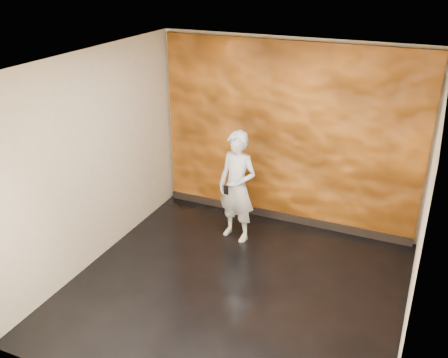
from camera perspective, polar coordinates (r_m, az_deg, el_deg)
The scene contains 5 objects.
room at distance 5.68m, azimuth 1.45°, elevation -0.93°, with size 4.02×4.02×2.81m.
feature_wall at distance 7.41m, azimuth 7.29°, elevation 4.88°, with size 3.90×0.06×2.75m, color orange.
baseboard at distance 7.91m, azimuth 6.70°, elevation -4.26°, with size 3.90×0.04×0.12m, color black.
man at distance 7.06m, azimuth 1.52°, elevation -0.90°, with size 0.59×0.39×1.63m, color #AAAFB9.
phone at distance 6.87m, azimuth 0.24°, elevation -1.25°, with size 0.07×0.01×0.14m, color black.
Camera 1 is at (1.95, -4.75, 3.83)m, focal length 40.00 mm.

